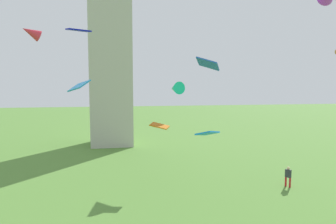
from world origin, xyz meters
The scene contains 8 objects.
person_0 centered at (9.88, 21.19, 0.97)m, with size 0.43×0.52×1.72m.
kite_flying_1 centered at (0.77, 15.01, 5.84)m, with size 1.61×1.60×0.52m.
kite_flying_2 centered at (2.44, 20.31, 10.09)m, with size 1.81×1.91×1.06m.
kite_flying_4 centered at (-6.25, 17.02, 11.61)m, with size 1.49×1.30×0.19m.
kite_flying_7 centered at (-7.00, 22.58, 8.47)m, with size 1.88×2.11×0.97m.
kite_flying_8 centered at (1.70, 28.55, 8.23)m, with size 1.71×2.10×1.34m.
kite_flying_10 centered at (-11.59, 27.47, 13.19)m, with size 2.03×1.76×1.51m.
kite_flying_11 centered at (-0.53, 24.49, 4.99)m, with size 1.90×1.64×0.52m.
Camera 1 is at (-4.17, -0.14, 8.47)m, focal length 30.66 mm.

